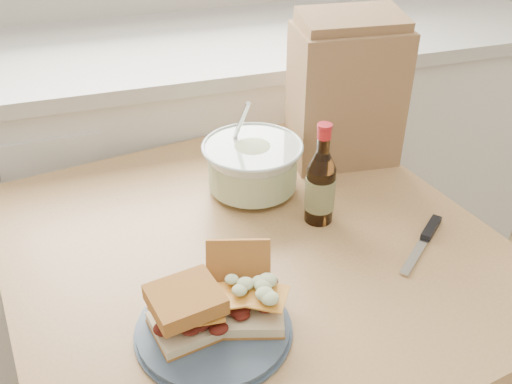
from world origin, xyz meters
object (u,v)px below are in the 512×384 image
object	(u,v)px
plate	(214,328)
dining_table	(252,285)
beer_bottle	(320,186)
coleslaw_bowl	(252,168)
paper_bag	(346,96)

from	to	relation	value
plate	dining_table	bearing A→B (deg)	57.29
dining_table	beer_bottle	world-z (taller)	beer_bottle
plate	beer_bottle	size ratio (longest dim) A/B	1.13
coleslaw_bowl	dining_table	bearing A→B (deg)	-107.83
dining_table	beer_bottle	bearing A→B (deg)	3.36
coleslaw_bowl	paper_bag	size ratio (longest dim) A/B	0.69
dining_table	coleslaw_bowl	bearing A→B (deg)	62.75
coleslaw_bowl	beer_bottle	distance (m)	0.18
plate	paper_bag	bearing A→B (deg)	46.53
coleslaw_bowl	paper_bag	world-z (taller)	paper_bag
coleslaw_bowl	plate	bearing A→B (deg)	-116.04
plate	beer_bottle	xyz separation A→B (m)	(0.29, 0.24, 0.08)
plate	beer_bottle	world-z (taller)	beer_bottle
coleslaw_bowl	paper_bag	xyz separation A→B (m)	(0.26, 0.08, 0.11)
dining_table	beer_bottle	xyz separation A→B (m)	(0.16, 0.04, 0.20)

